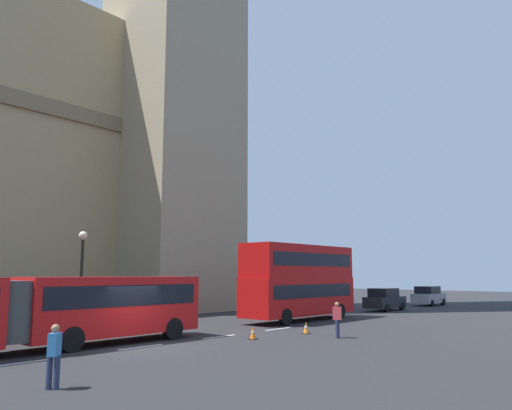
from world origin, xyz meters
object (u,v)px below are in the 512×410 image
traffic_cone_middle (306,328)px  traffic_cone_west (253,333)px  pedestrian_by_kerb (337,319)px  double_decker_bus (300,279)px  street_lamp (81,273)px  sedan_lead (385,299)px  pedestrian_near_cones (54,354)px  sedan_trailing (429,296)px  articulated_bus (7,308)px

traffic_cone_middle → traffic_cone_west: bearing=170.1°
traffic_cone_west → pedestrian_by_kerb: (2.99, -2.76, 0.63)m
double_decker_bus → street_lamp: bearing=161.1°
sedan_lead → street_lamp: 25.62m
traffic_cone_middle → pedestrian_near_cones: bearing=-171.5°
sedan_trailing → traffic_cone_middle: sedan_trailing is taller
traffic_cone_west → traffic_cone_middle: size_ratio=1.00×
double_decker_bus → traffic_cone_middle: size_ratio=16.32×
double_decker_bus → traffic_cone_middle: 7.49m
pedestrian_near_cones → sedan_trailing: bearing=9.0°
pedestrian_by_kerb → pedestrian_near_cones: bearing=-180.0°
sedan_lead → traffic_cone_west: 21.32m
articulated_bus → pedestrian_near_cones: articulated_bus is taller
traffic_cone_middle → articulated_bus: bearing=161.4°
articulated_bus → double_decker_bus: bearing=0.0°
double_decker_bus → sedan_trailing: 21.04m
sedan_lead → pedestrian_near_cones: bearing=-168.3°
double_decker_bus → street_lamp: (-13.15, 4.50, 0.35)m
street_lamp → sedan_lead: bearing=-10.1°
articulated_bus → sedan_trailing: articulated_bus is taller
sedan_lead → traffic_cone_middle: (-17.53, -4.46, -0.63)m
sedan_lead → pedestrian_by_kerb: sedan_lead is taller
sedan_trailing → street_lamp: size_ratio=0.83×
articulated_bus → pedestrian_by_kerb: bearing=-27.4°
sedan_lead → traffic_cone_west: size_ratio=7.59×
sedan_lead → pedestrian_by_kerb: bearing=-159.8°
articulated_bus → traffic_cone_middle: size_ratio=29.55×
traffic_cone_west → traffic_cone_middle: bearing=-9.9°
traffic_cone_west → street_lamp: size_ratio=0.11×
double_decker_bus → sedan_trailing: bearing=-0.1°
sedan_lead → pedestrian_by_kerb: (-17.97, -6.62, -0.00)m
sedan_trailing → street_lamp: street_lamp is taller
double_decker_bus → pedestrian_near_cones: size_ratio=5.60×
sedan_lead → articulated_bus: bearing=-179.9°
street_lamp → pedestrian_near_cones: bearing=-122.0°
sedan_lead → street_lamp: bearing=169.9°
pedestrian_near_cones → traffic_cone_west: bearing=14.0°
pedestrian_by_kerb → sedan_trailing: bearing=13.6°
articulated_bus → pedestrian_near_cones: bearing=-102.1°
articulated_bus → traffic_cone_west: (9.69, -3.82, -1.46)m
articulated_bus → pedestrian_by_kerb: articulated_bus is taller
articulated_bus → street_lamp: 7.24m
traffic_cone_west → pedestrian_near_cones: size_ratio=0.34×
street_lamp → sedan_trailing: bearing=-7.6°
double_decker_bus → pedestrian_by_kerb: (-5.98, -6.58, -1.80)m
sedan_lead → sedan_trailing: same height
sedan_trailing → traffic_cone_middle: 26.87m
sedan_lead → street_lamp: size_ratio=0.83×
traffic_cone_west → traffic_cone_middle: (3.43, -0.60, 0.00)m
sedan_trailing → street_lamp: bearing=172.4°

